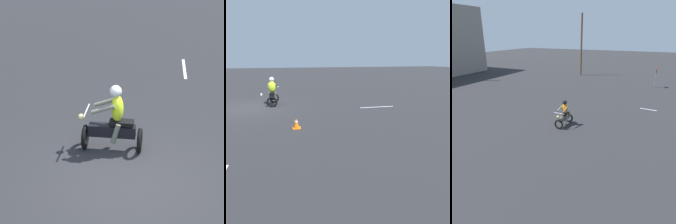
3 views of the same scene
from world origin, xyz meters
The scene contains 5 objects.
ground_plane centered at (0.00, 0.00, 0.00)m, with size 120.00×120.00×0.00m, color #28282B.
motorcycle_rider_foreground centered at (-1.32, -0.38, 0.73)m, with size 0.76×1.54×1.66m.
traffic_cone_far_right centered at (-2.20, 4.61, 0.20)m, with size 0.32×0.32×0.41m.
lane_stripe_w centered at (-7.00, 1.89, 0.00)m, with size 0.10×1.99×0.01m, color silver.
lane_stripe_s centered at (-0.41, -4.83, 0.00)m, with size 0.10×1.20×0.01m, color silver.
Camera 2 is at (-1.51, 12.97, 2.66)m, focal length 35.00 mm.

